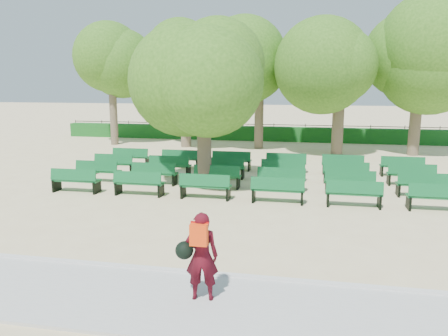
% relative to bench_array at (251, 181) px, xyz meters
% --- Properties ---
extents(ground, '(120.00, 120.00, 0.00)m').
position_rel_bench_array_xyz_m(ground, '(-1.24, -1.75, -0.08)').
color(ground, beige).
extents(paving, '(30.00, 2.20, 0.06)m').
position_rel_bench_array_xyz_m(paving, '(-1.24, -9.15, -0.05)').
color(paving, '#B9B9B4').
rests_on(paving, ground).
extents(curb, '(30.00, 0.12, 0.10)m').
position_rel_bench_array_xyz_m(curb, '(-1.24, -8.00, -0.03)').
color(curb, silver).
rests_on(curb, ground).
extents(hedge, '(26.00, 0.70, 0.90)m').
position_rel_bench_array_xyz_m(hedge, '(-1.24, 12.25, 0.37)').
color(hedge, '#175B1D').
rests_on(hedge, ground).
extents(fence, '(26.00, 0.10, 1.02)m').
position_rel_bench_array_xyz_m(fence, '(-1.24, 12.65, -0.08)').
color(fence, black).
rests_on(fence, ground).
extents(tree_line, '(21.80, 6.80, 7.04)m').
position_rel_bench_array_xyz_m(tree_line, '(-1.24, 8.25, -0.08)').
color(tree_line, '#40741F').
rests_on(tree_line, ground).
extents(bench_array, '(1.65, 0.54, 1.04)m').
position_rel_bench_array_xyz_m(bench_array, '(0.00, 0.00, 0.00)').
color(bench_array, '#105B2B').
rests_on(bench_array, ground).
extents(tree_among, '(4.15, 4.15, 5.85)m').
position_rel_bench_array_xyz_m(tree_among, '(-1.57, -0.87, 3.87)').
color(tree_among, brown).
rests_on(tree_among, ground).
extents(person, '(0.74, 0.46, 1.53)m').
position_rel_bench_array_xyz_m(person, '(0.33, -8.97, 0.77)').
color(person, '#440913').
rests_on(person, ground).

